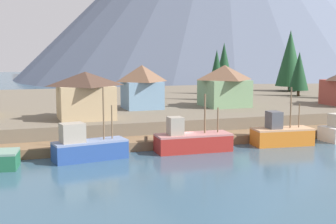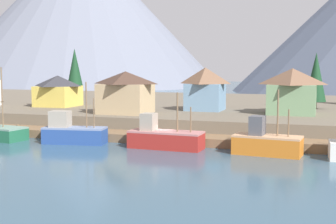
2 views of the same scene
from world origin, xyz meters
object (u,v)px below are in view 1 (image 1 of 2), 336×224
object	(u,v)px
fishing_boat_blue	(87,147)
house_green	(224,85)
fishing_boat_red	(192,141)
house_tan	(86,95)
house_blue	(142,86)
conifer_near_left	(299,71)
fishing_boat_orange	(281,134)
conifer_back_left	(290,58)
conifer_back_right	(224,65)
conifer_mid_right	(217,72)

from	to	relation	value
fishing_boat_blue	house_green	size ratio (longest dim) A/B	1.14
fishing_boat_red	house_tan	size ratio (longest dim) A/B	1.20
house_blue	conifer_near_left	distance (m)	34.60
fishing_boat_orange	house_blue	distance (m)	22.69
fishing_boat_red	conifer_back_left	world-z (taller)	conifer_back_left
house_tan	conifer_near_left	world-z (taller)	conifer_near_left
fishing_boat_red	conifer_near_left	distance (m)	44.08
fishing_boat_orange	house_tan	world-z (taller)	house_tan
fishing_boat_red	conifer_back_right	bearing A→B (deg)	61.50
conifer_near_left	conifer_mid_right	xyz separation A→B (m)	(-17.77, -1.67, 0.19)
conifer_back_left	house_tan	bearing A→B (deg)	-150.18
fishing_boat_red	fishing_boat_blue	bearing A→B (deg)	-176.48
fishing_boat_orange	house_green	world-z (taller)	house_green
house_blue	conifer_back_right	bearing A→B (deg)	39.10
conifer_mid_right	conifer_back_right	distance (m)	11.75
fishing_boat_orange	conifer_mid_right	xyz separation A→B (m)	(4.29, 26.91, 6.12)
fishing_boat_blue	fishing_boat_red	world-z (taller)	fishing_boat_blue
fishing_boat_blue	conifer_mid_right	size ratio (longest dim) A/B	0.88
fishing_boat_orange	conifer_back_left	world-z (taller)	conifer_back_left
house_tan	conifer_mid_right	distance (m)	29.42
conifer_back_left	fishing_boat_orange	bearing A→B (deg)	-124.67
fishing_boat_orange	conifer_mid_right	size ratio (longest dim) A/B	0.82
house_green	conifer_near_left	world-z (taller)	conifer_near_left
fishing_boat_orange	conifer_near_left	xyz separation A→B (m)	(22.05, 28.58, 5.93)
house_green	conifer_back_right	bearing A→B (deg)	64.36
fishing_boat_red	fishing_boat_orange	xyz separation A→B (m)	(11.10, -0.16, 0.08)
house_blue	conifer_back_right	distance (m)	28.09
conifer_mid_right	conifer_back_left	size ratio (longest dim) A/B	0.68
fishing_boat_orange	house_green	distance (m)	18.44
fishing_boat_blue	house_blue	world-z (taller)	house_blue
fishing_boat_red	conifer_near_left	bearing A→B (deg)	42.58
house_tan	conifer_near_left	bearing A→B (deg)	21.88
fishing_boat_blue	conifer_mid_right	distance (m)	38.50
fishing_boat_blue	conifer_mid_right	bearing A→B (deg)	36.28
fishing_boat_blue	house_tan	size ratio (longest dim) A/B	1.10
conifer_back_left	fishing_boat_red	bearing A→B (deg)	-134.52
fishing_boat_red	house_blue	bearing A→B (deg)	92.35
house_blue	conifer_back_right	size ratio (longest dim) A/B	0.63
fishing_boat_orange	fishing_boat_blue	bearing A→B (deg)	-173.76
conifer_near_left	house_blue	bearing A→B (deg)	-164.25
house_blue	conifer_back_left	distance (m)	42.71
fishing_boat_blue	house_green	world-z (taller)	house_green
house_blue	conifer_near_left	world-z (taller)	conifer_near_left
house_tan	conifer_back_right	world-z (taller)	conifer_back_right
conifer_near_left	conifer_back_left	world-z (taller)	conifer_back_left
house_green	conifer_mid_right	size ratio (longest dim) A/B	0.77
conifer_back_right	house_blue	bearing A→B (deg)	-140.90
fishing_boat_red	conifer_mid_right	distance (m)	31.47
fishing_boat_orange	conifer_mid_right	world-z (taller)	conifer_mid_right
fishing_boat_orange	conifer_back_right	xyz separation A→B (m)	(10.49, 36.85, 7.01)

